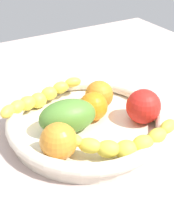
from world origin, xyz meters
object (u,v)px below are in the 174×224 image
(orange_front, at_px, (93,106))
(tomato_red, at_px, (143,106))
(orange_mid_left, at_px, (99,95))
(mango_green, at_px, (68,117))
(banana_draped_left, at_px, (40,98))
(orange_mid_right, at_px, (59,141))
(fruit_bowl, at_px, (87,122))
(banana_draped_right, at_px, (125,143))

(orange_front, relative_size, tomato_red, 0.85)
(orange_mid_left, xyz_separation_m, mango_green, (0.05, -0.10, 0.00))
(tomato_red, height_order, mango_green, tomato_red)
(banana_draped_left, bearing_deg, orange_front, 40.14)
(orange_mid_right, distance_m, tomato_red, 0.20)
(orange_front, distance_m, tomato_red, 0.10)
(banana_draped_left, relative_size, orange_front, 3.55)
(orange_mid_right, bearing_deg, mango_green, 139.96)
(orange_mid_left, relative_size, mango_green, 0.54)
(fruit_bowl, bearing_deg, banana_draped_right, 4.79)
(orange_mid_left, height_order, mango_green, mango_green)
(mango_green, bearing_deg, orange_mid_left, 115.37)
(banana_draped_right, height_order, mango_green, mango_green)
(banana_draped_left, distance_m, mango_green, 0.11)
(tomato_red, bearing_deg, fruit_bowl, -114.33)
(orange_mid_right, bearing_deg, fruit_bowl, 123.50)
(banana_draped_right, bearing_deg, banana_draped_left, -162.98)
(fruit_bowl, height_order, orange_mid_right, orange_mid_right)
(banana_draped_left, distance_m, orange_mid_left, 0.13)
(orange_front, height_order, tomato_red, tomato_red)
(mango_green, bearing_deg, orange_mid_right, -40.04)
(tomato_red, bearing_deg, mango_green, -106.71)
(tomato_red, distance_m, mango_green, 0.16)
(orange_mid_right, xyz_separation_m, mango_green, (-0.06, 0.05, -0.00))
(banana_draped_left, relative_size, orange_mid_left, 3.43)
(banana_draped_left, bearing_deg, tomato_red, 46.76)
(orange_mid_right, bearing_deg, banana_draped_right, 62.19)
(banana_draped_left, xyz_separation_m, banana_draped_right, (0.22, 0.07, -0.00))
(banana_draped_right, distance_m, orange_front, 0.13)
(fruit_bowl, height_order, orange_front, orange_front)
(banana_draped_left, xyz_separation_m, tomato_red, (0.15, 0.16, 0.01))
(mango_green, bearing_deg, fruit_bowl, 93.73)
(orange_front, height_order, orange_mid_left, orange_mid_left)
(tomato_red, bearing_deg, orange_mid_right, -85.94)
(fruit_bowl, bearing_deg, orange_front, 117.83)
(banana_draped_left, xyz_separation_m, orange_mid_right, (0.17, -0.04, 0.01))
(banana_draped_right, height_order, orange_mid_left, orange_mid_left)
(banana_draped_right, height_order, orange_mid_right, orange_mid_right)
(orange_front, bearing_deg, orange_mid_left, 133.45)
(banana_draped_left, xyz_separation_m, mango_green, (0.11, 0.01, 0.01))
(banana_draped_left, relative_size, mango_green, 1.86)
(banana_draped_right, height_order, orange_front, orange_front)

